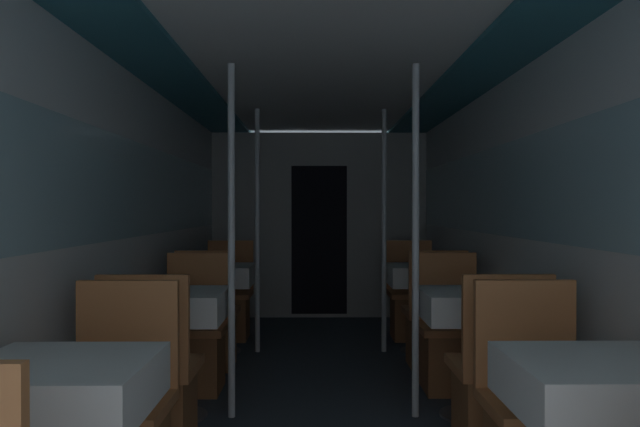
{
  "coord_description": "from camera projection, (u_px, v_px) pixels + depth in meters",
  "views": [
    {
      "loc": [
        -0.06,
        -1.29,
        1.26
      ],
      "look_at": [
        -0.02,
        2.71,
        1.23
      ],
      "focal_mm": 35.0,
      "sensor_mm": 36.0,
      "label": 1
    }
  ],
  "objects": [
    {
      "name": "wall_left",
      "position": [
        125.0,
        232.0,
        3.95
      ],
      "size": [
        0.05,
        8.15,
        2.14
      ],
      "color": "silver",
      "rests_on": "ground_plane"
    },
    {
      "name": "wall_right",
      "position": [
        521.0,
        232.0,
        3.98
      ],
      "size": [
        0.05,
        8.15,
        2.14
      ],
      "color": "silver",
      "rests_on": "ground_plane"
    },
    {
      "name": "ceiling_panel",
      "position": [
        323.0,
        64.0,
        3.95
      ],
      "size": [
        2.53,
        8.15,
        0.07
      ],
      "color": "white",
      "rests_on": "wall_left"
    },
    {
      "name": "bulkhead_far",
      "position": [
        319.0,
        225.0,
        7.23
      ],
      "size": [
        2.48,
        0.09,
        2.14
      ],
      "color": "#A8A8A3",
      "rests_on": "ground_plane"
    },
    {
      "name": "dining_table_left_0",
      "position": [
        61.0,
        398.0,
        2.05
      ],
      "size": [
        0.58,
        0.58,
        0.76
      ],
      "color": "#4C4C51",
      "rests_on": "ground_plane"
    },
    {
      "name": "dining_table_left_1",
      "position": [
        176.0,
        312.0,
        3.76
      ],
      "size": [
        0.58,
        0.58,
        0.76
      ],
      "color": "#4C4C51",
      "rests_on": "ground_plane"
    },
    {
      "name": "chair_left_near_1",
      "position": [
        152.0,
        397.0,
        3.21
      ],
      "size": [
        0.45,
        0.45,
        0.94
      ],
      "color": "#9C5B31",
      "rests_on": "ground_plane"
    },
    {
      "name": "chair_left_far_1",
      "position": [
        194.0,
        349.0,
        4.32
      ],
      "size": [
        0.45,
        0.45,
        0.94
      ],
      "rotation": [
        0.0,
        0.0,
        3.14
      ],
      "color": "#9C5B31",
      "rests_on": "ground_plane"
    },
    {
      "name": "support_pole_left_1",
      "position": [
        231.0,
        241.0,
        3.76
      ],
      "size": [
        0.04,
        0.04,
        2.14
      ],
      "color": "silver",
      "rests_on": "ground_plane"
    },
    {
      "name": "dining_table_left_2",
      "position": [
        219.0,
        279.0,
        5.47
      ],
      "size": [
        0.58,
        0.58,
        0.76
      ],
      "color": "#4C4C51",
      "rests_on": "ground_plane"
    },
    {
      "name": "chair_left_near_2",
      "position": [
        209.0,
        331.0,
        4.92
      ],
      "size": [
        0.45,
        0.45,
        0.94
      ],
      "color": "#9C5B31",
      "rests_on": "ground_plane"
    },
    {
      "name": "chair_left_far_2",
      "position": [
        228.0,
        309.0,
        6.03
      ],
      "size": [
        0.45,
        0.45,
        0.94
      ],
      "rotation": [
        0.0,
        0.0,
        3.14
      ],
      "color": "#9C5B31",
      "rests_on": "ground_plane"
    },
    {
      "name": "support_pole_left_2",
      "position": [
        257.0,
        230.0,
        5.47
      ],
      "size": [
        0.04,
        0.04,
        2.14
      ],
      "color": "silver",
      "rests_on": "ground_plane"
    },
    {
      "name": "dining_table_right_0",
      "position": [
        600.0,
        397.0,
        2.07
      ],
      "size": [
        0.58,
        0.58,
        0.76
      ],
      "color": "#4C4C51",
      "rests_on": "ground_plane"
    },
    {
      "name": "dining_table_right_1",
      "position": [
        470.0,
        311.0,
        3.78
      ],
      "size": [
        0.58,
        0.58,
        0.76
      ],
      "color": "#4C4C51",
      "rests_on": "ground_plane"
    },
    {
      "name": "chair_right_near_1",
      "position": [
        497.0,
        396.0,
        3.23
      ],
      "size": [
        0.45,
        0.45,
        0.94
      ],
      "color": "#9C5B31",
      "rests_on": "ground_plane"
    },
    {
      "name": "chair_right_far_1",
      "position": [
        450.0,
        348.0,
        4.34
      ],
      "size": [
        0.45,
        0.45,
        0.94
      ],
      "rotation": [
        0.0,
        0.0,
        3.14
      ],
      "color": "#9C5B31",
      "rests_on": "ground_plane"
    },
    {
      "name": "support_pole_right_1",
      "position": [
        416.0,
        241.0,
        3.77
      ],
      "size": [
        0.04,
        0.04,
        2.14
      ],
      "color": "silver",
      "rests_on": "ground_plane"
    },
    {
      "name": "dining_table_right_2",
      "position": [
        422.0,
        279.0,
        5.49
      ],
      "size": [
        0.58,
        0.58,
        0.76
      ],
      "color": "#4C4C51",
      "rests_on": "ground_plane"
    },
    {
      "name": "chair_right_near_2",
      "position": [
        434.0,
        331.0,
        4.94
      ],
      "size": [
        0.45,
        0.45,
        0.94
      ],
      "color": "#9C5B31",
      "rests_on": "ground_plane"
    },
    {
      "name": "chair_right_far_2",
      "position": [
        412.0,
        308.0,
        6.05
      ],
      "size": [
        0.45,
        0.45,
        0.94
      ],
      "rotation": [
        0.0,
        0.0,
        3.14
      ],
      "color": "#9C5B31",
      "rests_on": "ground_plane"
    },
    {
      "name": "support_pole_right_2",
      "position": [
        384.0,
        230.0,
        5.48
      ],
      "size": [
        0.04,
        0.04,
        2.14
      ],
      "color": "silver",
      "rests_on": "ground_plane"
    }
  ]
}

